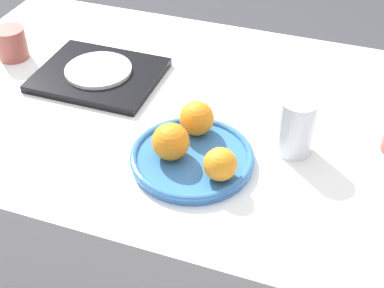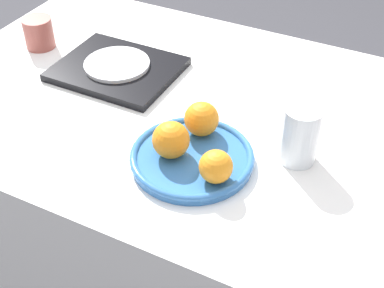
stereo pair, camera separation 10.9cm
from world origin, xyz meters
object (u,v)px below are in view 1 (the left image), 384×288
Objects in this scene: water_glass at (296,126)px; cup_0 at (12,43)px; orange_0 at (220,164)px; orange_2 at (171,142)px; side_plate at (98,70)px; orange_1 at (197,118)px; serving_tray at (99,75)px; fruit_platter at (192,158)px.

water_glass is 0.80m from cup_0.
orange_0 is 0.12m from orange_2.
orange_2 reaches higher than side_plate.
serving_tray is (-0.31, 0.15, -0.05)m from orange_1.
fruit_platter is at bearing 19.48° from orange_2.
orange_2 reaches higher than cup_0.
serving_tray is at bearing 140.33° from orange_2.
serving_tray is 0.02m from side_plate.
orange_1 reaches higher than orange_0.
fruit_platter is 3.86× the size of orange_0.
orange_2 is at bearing -39.67° from side_plate.
water_glass reaches higher than orange_1.
serving_tray is at bearing 146.45° from orange_0.
fruit_platter is at bearing -149.99° from water_glass.
orange_0 is 0.22× the size of serving_tray.
side_plate is 0.27m from cup_0.
water_glass is (0.12, 0.15, 0.01)m from orange_0.
orange_2 is 0.38m from side_plate.
water_glass is at bearing 8.62° from orange_1.
water_glass reaches higher than cup_0.
fruit_platter is at bearing -34.35° from serving_tray.
serving_tray is at bearing -4.02° from cup_0.
water_glass is at bearing -9.70° from cup_0.
orange_2 reaches higher than orange_1.
side_plate is at bearing 140.33° from orange_2.
water_glass is (0.23, 0.12, 0.01)m from orange_2.
cup_0 reaches higher than serving_tray.
serving_tray is (-0.40, 0.27, -0.04)m from orange_0.
orange_2 is at bearing -39.67° from serving_tray.
side_plate is (-0.29, 0.24, -0.03)m from orange_2.
cup_0 reaches higher than fruit_platter.
fruit_platter is 2.03× the size of water_glass.
fruit_platter is at bearing -22.34° from cup_0.
side_plate is at bearing 167.48° from water_glass.
orange_1 reaches higher than serving_tray.
orange_1 is 0.35m from side_plate.
orange_2 is at bearing -25.04° from cup_0.
orange_2 is 0.61× the size of water_glass.
fruit_platter is 0.64m from cup_0.
orange_0 is at bearing -127.94° from water_glass.
side_plate is (-0.33, 0.23, 0.01)m from fruit_platter.
serving_tray is 0.27m from cup_0.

